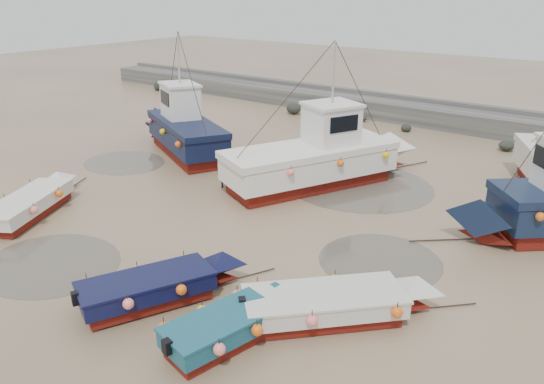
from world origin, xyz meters
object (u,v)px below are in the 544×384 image
at_px(person, 225,187).
at_px(cabin_boat_1, 322,156).
at_px(dinghy_0, 33,200).
at_px(dinghy_2, 232,321).
at_px(cabin_boat_0, 182,128).
at_px(dinghy_1, 160,284).
at_px(dinghy_3, 338,301).

bearing_deg(person, cabin_boat_1, -164.56).
xyz_separation_m(dinghy_0, person, (4.09, 6.65, -0.54)).
xyz_separation_m(dinghy_2, person, (-7.41, 8.04, -0.57)).
height_order(cabin_boat_0, cabin_boat_1, same).
distance_m(dinghy_1, cabin_boat_0, 14.48).
bearing_deg(dinghy_0, person, 31.23).
height_order(dinghy_2, dinghy_3, same).
distance_m(dinghy_0, dinghy_1, 8.78).
relative_size(dinghy_1, cabin_boat_0, 0.62).
bearing_deg(dinghy_0, dinghy_2, -34.06).
bearing_deg(dinghy_1, dinghy_0, -163.46).
relative_size(dinghy_2, cabin_boat_1, 0.47).
bearing_deg(dinghy_2, dinghy_3, 68.14).
relative_size(dinghy_2, cabin_boat_0, 0.54).
bearing_deg(cabin_boat_0, person, -90.14).
bearing_deg(dinghy_1, dinghy_2, 21.47).
xyz_separation_m(dinghy_2, cabin_boat_1, (-4.25, 10.98, 0.74)).
distance_m(cabin_boat_0, person, 6.09).
bearing_deg(cabin_boat_1, dinghy_1, -58.14).
bearing_deg(dinghy_1, cabin_boat_0, 158.03).
xyz_separation_m(dinghy_3, cabin_boat_0, (-14.37, 8.26, 0.82)).
xyz_separation_m(dinghy_1, cabin_boat_0, (-9.93, 10.51, 0.81)).
bearing_deg(dinghy_2, cabin_boat_1, 123.44).
bearing_deg(dinghy_1, person, 144.89).
bearing_deg(person, cabin_boat_0, -53.72).
height_order(dinghy_3, cabin_boat_0, cabin_boat_0).
relative_size(cabin_boat_1, person, 6.00).
bearing_deg(dinghy_0, dinghy_3, -22.75).
xyz_separation_m(dinghy_2, cabin_boat_0, (-12.74, 10.66, 0.78)).
bearing_deg(dinghy_2, person, 144.91).
distance_m(dinghy_3, cabin_boat_1, 10.43).
relative_size(cabin_boat_0, person, 5.27).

